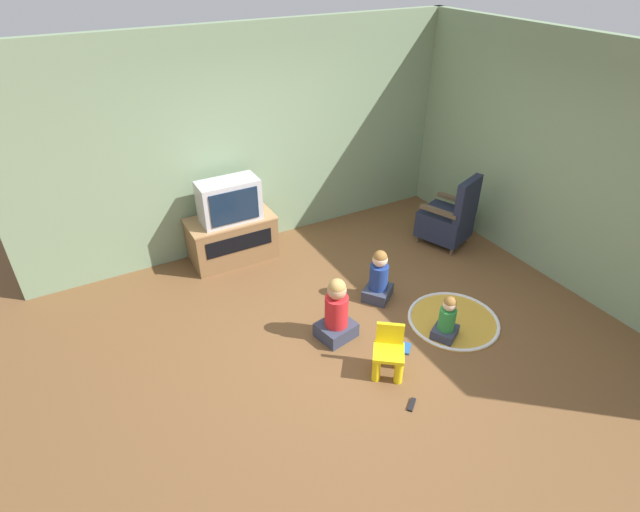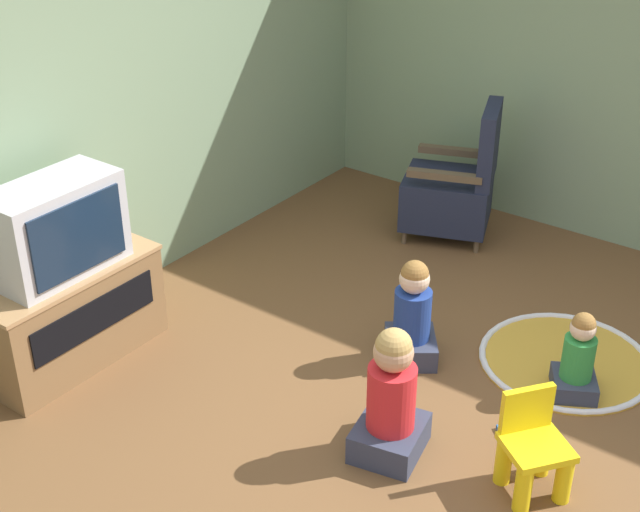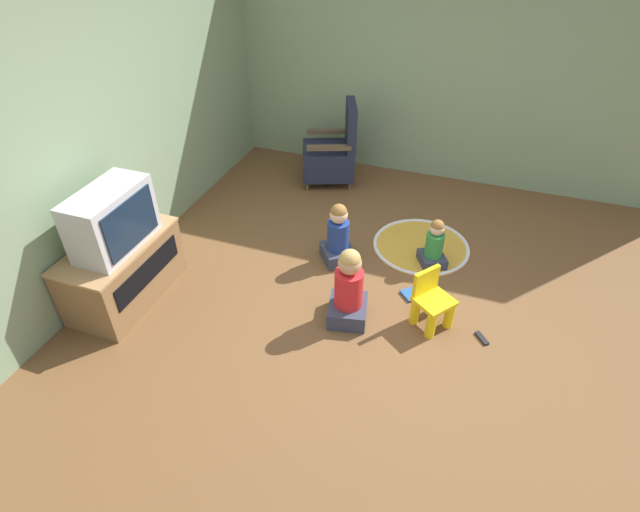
{
  "view_description": "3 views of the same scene",
  "coord_description": "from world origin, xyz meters",
  "px_view_note": "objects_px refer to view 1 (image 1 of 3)",
  "views": [
    {
      "loc": [
        -2.23,
        -3.26,
        3.54
      ],
      "look_at": [
        -0.09,
        0.61,
        0.68
      ],
      "focal_mm": 28.0,
      "sensor_mm": 36.0,
      "label": 1
    },
    {
      "loc": [
        -3.15,
        -1.65,
        3.0
      ],
      "look_at": [
        -0.05,
        0.63,
        0.89
      ],
      "focal_mm": 50.0,
      "sensor_mm": 36.0,
      "label": 2
    },
    {
      "loc": [
        -3.19,
        -0.71,
        3.05
      ],
      "look_at": [
        -0.41,
        0.28,
        0.79
      ],
      "focal_mm": 28.0,
      "sensor_mm": 36.0,
      "label": 3
    }
  ],
  "objects_px": {
    "child_watching_right": "(379,278)",
    "child_watching_left": "(447,320)",
    "remote_control": "(412,405)",
    "television": "(229,201)",
    "black_armchair": "(448,219)",
    "child_watching_center": "(336,313)",
    "book": "(401,347)",
    "tv_cabinet": "(232,237)",
    "yellow_kid_chair": "(388,355)"
  },
  "relations": [
    {
      "from": "tv_cabinet",
      "to": "book",
      "type": "height_order",
      "value": "tv_cabinet"
    },
    {
      "from": "yellow_kid_chair",
      "to": "tv_cabinet",
      "type": "bearing_deg",
      "value": 139.07
    },
    {
      "from": "child_watching_left",
      "to": "book",
      "type": "distance_m",
      "value": 0.55
    },
    {
      "from": "yellow_kid_chair",
      "to": "child_watching_center",
      "type": "distance_m",
      "value": 0.7
    },
    {
      "from": "child_watching_left",
      "to": "book",
      "type": "bearing_deg",
      "value": 141.88
    },
    {
      "from": "child_watching_center",
      "to": "child_watching_right",
      "type": "distance_m",
      "value": 0.82
    },
    {
      "from": "black_armchair",
      "to": "remote_control",
      "type": "relative_size",
      "value": 6.87
    },
    {
      "from": "child_watching_left",
      "to": "child_watching_center",
      "type": "relative_size",
      "value": 0.72
    },
    {
      "from": "television",
      "to": "yellow_kid_chair",
      "type": "bearing_deg",
      "value": -77.58
    },
    {
      "from": "child_watching_left",
      "to": "remote_control",
      "type": "xyz_separation_m",
      "value": [
        -0.86,
        -0.56,
        -0.21
      ]
    },
    {
      "from": "black_armchair",
      "to": "child_watching_right",
      "type": "xyz_separation_m",
      "value": [
        -1.5,
        -0.56,
        -0.09
      ]
    },
    {
      "from": "yellow_kid_chair",
      "to": "remote_control",
      "type": "height_order",
      "value": "yellow_kid_chair"
    },
    {
      "from": "television",
      "to": "remote_control",
      "type": "height_order",
      "value": "television"
    },
    {
      "from": "tv_cabinet",
      "to": "yellow_kid_chair",
      "type": "xyz_separation_m",
      "value": [
        0.57,
        -2.62,
        -0.09
      ]
    },
    {
      "from": "yellow_kid_chair",
      "to": "child_watching_left",
      "type": "xyz_separation_m",
      "value": [
        0.81,
        0.11,
        0.01
      ]
    },
    {
      "from": "black_armchair",
      "to": "child_watching_right",
      "type": "distance_m",
      "value": 1.61
    },
    {
      "from": "book",
      "to": "remote_control",
      "type": "height_order",
      "value": "book"
    },
    {
      "from": "child_watching_center",
      "to": "remote_control",
      "type": "bearing_deg",
      "value": -95.33
    },
    {
      "from": "tv_cabinet",
      "to": "remote_control",
      "type": "bearing_deg",
      "value": -80.42
    },
    {
      "from": "yellow_kid_chair",
      "to": "book",
      "type": "relative_size",
      "value": 2.03
    },
    {
      "from": "yellow_kid_chair",
      "to": "child_watching_right",
      "type": "distance_m",
      "value": 1.16
    },
    {
      "from": "black_armchair",
      "to": "yellow_kid_chair",
      "type": "xyz_separation_m",
      "value": [
        -2.08,
        -1.57,
        -0.16
      ]
    },
    {
      "from": "black_armchair",
      "to": "child_watching_right",
      "type": "relative_size",
      "value": 1.57
    },
    {
      "from": "child_watching_center",
      "to": "book",
      "type": "height_order",
      "value": "child_watching_center"
    },
    {
      "from": "tv_cabinet",
      "to": "remote_control",
      "type": "xyz_separation_m",
      "value": [
        0.52,
        -3.07,
        -0.29
      ]
    },
    {
      "from": "book",
      "to": "black_armchair",
      "type": "bearing_deg",
      "value": -95.94
    },
    {
      "from": "television",
      "to": "child_watching_center",
      "type": "bearing_deg",
      "value": -78.29
    },
    {
      "from": "tv_cabinet",
      "to": "child_watching_left",
      "type": "relative_size",
      "value": 2.09
    },
    {
      "from": "child_watching_center",
      "to": "book",
      "type": "relative_size",
      "value": 2.87
    },
    {
      "from": "tv_cabinet",
      "to": "child_watching_center",
      "type": "xyz_separation_m",
      "value": [
        0.39,
        -1.95,
        0.01
      ]
    },
    {
      "from": "remote_control",
      "to": "television",
      "type": "bearing_deg",
      "value": 61.01
    },
    {
      "from": "black_armchair",
      "to": "remote_control",
      "type": "distance_m",
      "value": 2.96
    },
    {
      "from": "remote_control",
      "to": "child_watching_left",
      "type": "bearing_deg",
      "value": -5.5
    },
    {
      "from": "tv_cabinet",
      "to": "yellow_kid_chair",
      "type": "relative_size",
      "value": 2.11
    },
    {
      "from": "child_watching_right",
      "to": "book",
      "type": "distance_m",
      "value": 0.9
    },
    {
      "from": "yellow_kid_chair",
      "to": "remote_control",
      "type": "distance_m",
      "value": 0.49
    },
    {
      "from": "child_watching_left",
      "to": "remote_control",
      "type": "height_order",
      "value": "child_watching_left"
    },
    {
      "from": "tv_cabinet",
      "to": "remote_control",
      "type": "distance_m",
      "value": 3.13
    },
    {
      "from": "television",
      "to": "child_watching_center",
      "type": "height_order",
      "value": "television"
    },
    {
      "from": "black_armchair",
      "to": "child_watching_center",
      "type": "height_order",
      "value": "black_armchair"
    },
    {
      "from": "child_watching_center",
      "to": "child_watching_right",
      "type": "xyz_separation_m",
      "value": [
        0.75,
        0.33,
        -0.04
      ]
    },
    {
      "from": "child_watching_right",
      "to": "television",
      "type": "bearing_deg",
      "value": 90.09
    },
    {
      "from": "yellow_kid_chair",
      "to": "black_armchair",
      "type": "bearing_deg",
      "value": 73.9
    },
    {
      "from": "tv_cabinet",
      "to": "book",
      "type": "bearing_deg",
      "value": -70.23
    },
    {
      "from": "child_watching_right",
      "to": "remote_control",
      "type": "relative_size",
      "value": 4.39
    },
    {
      "from": "tv_cabinet",
      "to": "remote_control",
      "type": "height_order",
      "value": "tv_cabinet"
    },
    {
      "from": "tv_cabinet",
      "to": "child_watching_left",
      "type": "height_order",
      "value": "tv_cabinet"
    },
    {
      "from": "book",
      "to": "remote_control",
      "type": "relative_size",
      "value": 1.73
    },
    {
      "from": "child_watching_right",
      "to": "child_watching_left",
      "type": "bearing_deg",
      "value": -111.59
    },
    {
      "from": "book",
      "to": "yellow_kid_chair",
      "type": "bearing_deg",
      "value": 78.27
    }
  ]
}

